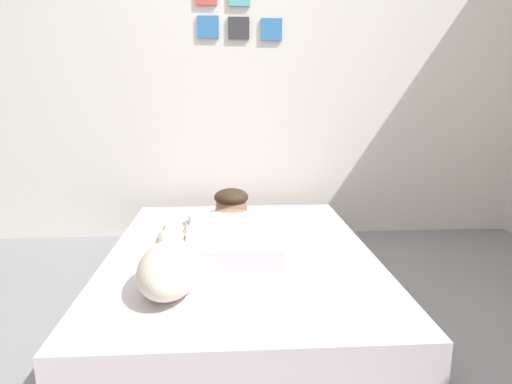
{
  "coord_description": "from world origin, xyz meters",
  "views": [
    {
      "loc": [
        -0.1,
        -1.7,
        1.1
      ],
      "look_at": [
        0.06,
        0.83,
        0.53
      ],
      "focal_mm": 31.35,
      "sensor_mm": 36.0,
      "label": 1
    }
  ],
  "objects_px": {
    "dog": "(170,265)",
    "cell_phone": "(243,254)",
    "coffee_cup": "(251,218)",
    "bed": "(241,275)",
    "person_lying": "(232,235)",
    "pillow": "(228,215)"
  },
  "relations": [
    {
      "from": "bed",
      "to": "dog",
      "type": "xyz_separation_m",
      "value": [
        -0.31,
        -0.44,
        0.25
      ]
    },
    {
      "from": "person_lying",
      "to": "cell_phone",
      "type": "xyz_separation_m",
      "value": [
        0.06,
        -0.01,
        -0.1
      ]
    },
    {
      "from": "dog",
      "to": "cell_phone",
      "type": "bearing_deg",
      "value": 48.88
    },
    {
      "from": "coffee_cup",
      "to": "person_lying",
      "type": "bearing_deg",
      "value": -103.22
    },
    {
      "from": "dog",
      "to": "pillow",
      "type": "bearing_deg",
      "value": 74.99
    },
    {
      "from": "dog",
      "to": "cell_phone",
      "type": "distance_m",
      "value": 0.5
    },
    {
      "from": "bed",
      "to": "pillow",
      "type": "xyz_separation_m",
      "value": [
        -0.06,
        0.49,
        0.2
      ]
    },
    {
      "from": "pillow",
      "to": "coffee_cup",
      "type": "bearing_deg",
      "value": -5.2
    },
    {
      "from": "bed",
      "to": "coffee_cup",
      "type": "height_order",
      "value": "coffee_cup"
    },
    {
      "from": "pillow",
      "to": "person_lying",
      "type": "bearing_deg",
      "value": -88.17
    },
    {
      "from": "person_lying",
      "to": "cell_phone",
      "type": "bearing_deg",
      "value": -5.98
    },
    {
      "from": "pillow",
      "to": "cell_phone",
      "type": "distance_m",
      "value": 0.57
    },
    {
      "from": "dog",
      "to": "bed",
      "type": "bearing_deg",
      "value": 54.63
    },
    {
      "from": "bed",
      "to": "dog",
      "type": "relative_size",
      "value": 3.38
    },
    {
      "from": "person_lying",
      "to": "dog",
      "type": "distance_m",
      "value": 0.46
    },
    {
      "from": "dog",
      "to": "coffee_cup",
      "type": "bearing_deg",
      "value": 66.75
    },
    {
      "from": "bed",
      "to": "person_lying",
      "type": "distance_m",
      "value": 0.26
    },
    {
      "from": "person_lying",
      "to": "dog",
      "type": "relative_size",
      "value": 1.6
    },
    {
      "from": "pillow",
      "to": "coffee_cup",
      "type": "relative_size",
      "value": 4.16
    },
    {
      "from": "person_lying",
      "to": "cell_phone",
      "type": "distance_m",
      "value": 0.12
    },
    {
      "from": "coffee_cup",
      "to": "cell_phone",
      "type": "xyz_separation_m",
      "value": [
        -0.07,
        -0.55,
        -0.03
      ]
    },
    {
      "from": "dog",
      "to": "coffee_cup",
      "type": "xyz_separation_m",
      "value": [
        0.4,
        0.92,
        -0.07
      ]
    }
  ]
}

